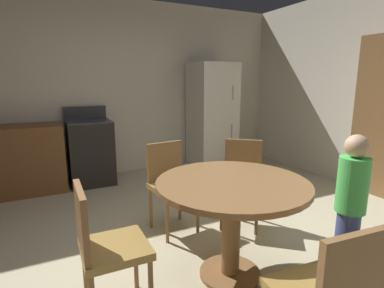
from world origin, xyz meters
The scene contains 9 objects.
ground_plane centered at (0.00, 0.00, 0.00)m, with size 14.00×14.00×0.00m, color beige.
wall_back centered at (0.00, 2.91, 1.35)m, with size 5.96×0.12×2.70m, color silver.
oven_range centered at (-0.46, 2.52, 0.47)m, with size 0.60×0.60×1.10m.
refrigerator centered at (1.54, 2.46, 0.88)m, with size 0.68×0.68×1.76m.
dining_table centered at (0.15, -0.21, 0.60)m, with size 1.11×1.11×0.76m.
chair_north centered at (0.04, 0.70, 0.50)m, with size 0.45×0.45×0.87m.
chair_west centered at (-0.77, -0.21, 0.50)m, with size 0.40×0.40×0.87m.
chair_northeast centered at (0.75, 0.49, 0.50)m, with size 0.56×0.56×0.87m.
person_child centered at (0.99, -0.56, 0.58)m, with size 0.29×0.29×1.09m.
Camera 1 is at (-1.03, -1.94, 1.47)m, focal length 28.20 mm.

